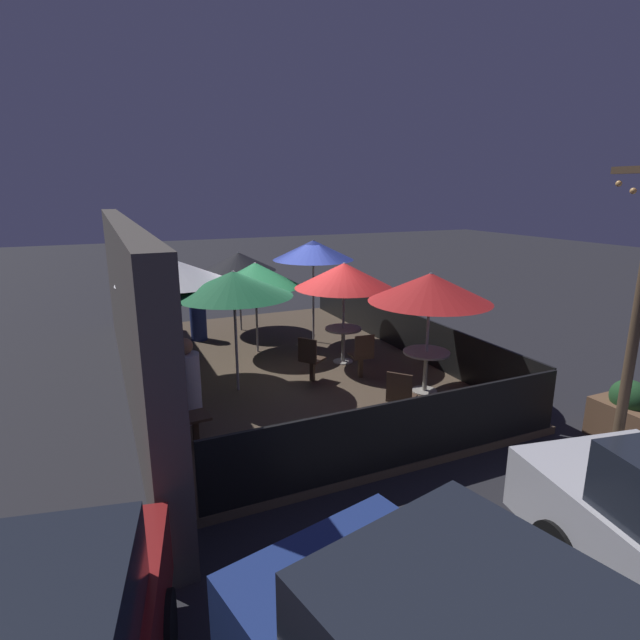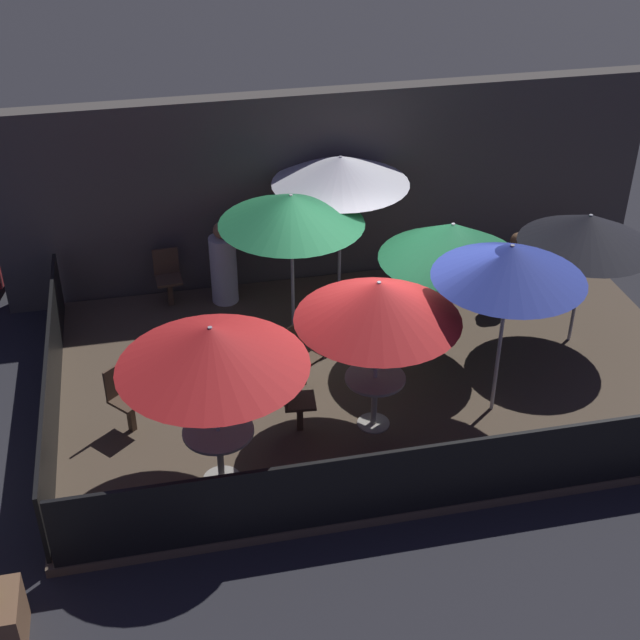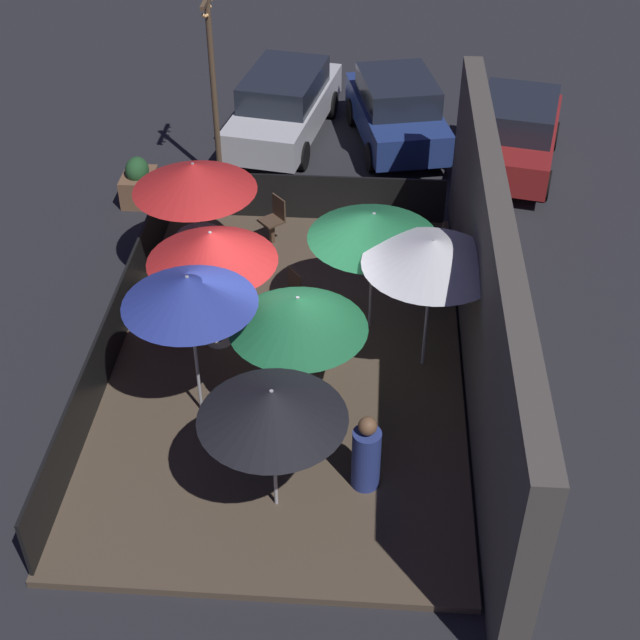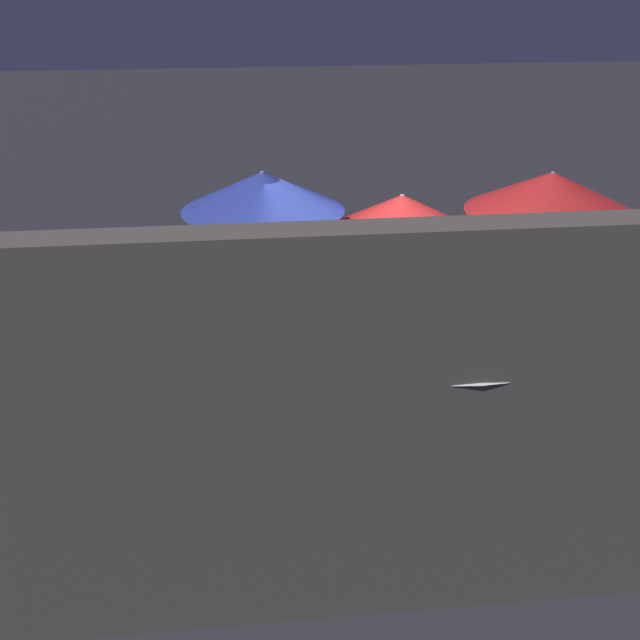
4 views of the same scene
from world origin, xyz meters
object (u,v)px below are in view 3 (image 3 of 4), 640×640
at_px(patio_umbrella_5, 272,405).
at_px(patio_chair_3, 274,218).
at_px(planter_box, 139,182).
at_px(patio_umbrella_6, 433,252).
at_px(parked_car_0, 284,104).
at_px(dining_table_1, 217,313).
at_px(patio_umbrella_1, 211,247).
at_px(parked_car_1, 397,110).
at_px(patio_chair_1, 289,293).
at_px(parked_car_2, 516,133).
at_px(patio_umbrella_2, 374,226).
at_px(patron_0, 432,268).
at_px(light_post, 213,80).
at_px(patio_chair_0, 233,282).
at_px(patio_umbrella_4, 188,290).
at_px(patio_chair_2, 437,247).
at_px(patron_1, 366,455).
at_px(dining_table_0, 200,242).
at_px(patio_umbrella_3, 298,313).
at_px(patio_umbrella_0, 194,177).

height_order(patio_umbrella_5, patio_chair_3, patio_umbrella_5).
distance_m(patio_chair_3, planter_box, 3.41).
xyz_separation_m(patio_umbrella_6, parked_car_0, (-8.18, -3.06, -1.43)).
height_order(patio_umbrella_5, dining_table_1, patio_umbrella_5).
relative_size(patio_umbrella_1, parked_car_1, 0.53).
xyz_separation_m(patio_chair_1, parked_car_2, (-5.93, 4.42, 0.24)).
bearing_deg(patio_umbrella_2, planter_box, -129.94).
height_order(patron_0, light_post, light_post).
bearing_deg(patio_umbrella_1, parked_car_2, 140.58).
height_order(patio_umbrella_2, patio_umbrella_6, patio_umbrella_6).
distance_m(dining_table_1, patio_chair_0, 1.04).
bearing_deg(parked_car_0, parked_car_2, 87.70).
distance_m(patio_umbrella_1, patio_umbrella_4, 1.68).
bearing_deg(patio_umbrella_6, patio_chair_2, 173.93).
bearing_deg(dining_table_1, patio_umbrella_4, -0.57).
height_order(patio_chair_3, patron_0, patron_0).
relative_size(patio_umbrella_1, dining_table_1, 2.78).
bearing_deg(patio_chair_2, dining_table_1, 28.98).
height_order(patio_umbrella_1, parked_car_1, patio_umbrella_1).
xyz_separation_m(planter_box, light_post, (-0.90, 1.56, 1.90)).
bearing_deg(patron_1, light_post, -172.97).
bearing_deg(patio_chair_0, patio_chair_2, 116.82).
bearing_deg(planter_box, dining_table_0, 34.05).
height_order(light_post, parked_car_0, light_post).
bearing_deg(patron_1, parked_car_2, 148.21).
bearing_deg(dining_table_1, planter_box, -152.75).
distance_m(patron_0, parked_car_1, 6.23).
bearing_deg(patio_chair_0, dining_table_1, -0.00).
height_order(patron_1, light_post, light_post).
distance_m(patio_umbrella_3, patron_0, 3.80).
xyz_separation_m(dining_table_0, dining_table_1, (2.08, 0.64, -0.01)).
height_order(patio_umbrella_6, dining_table_1, patio_umbrella_6).
relative_size(patio_umbrella_4, dining_table_1, 3.19).
relative_size(patio_chair_1, planter_box, 0.91).
bearing_deg(parked_car_2, patio_umbrella_5, -10.72).
height_order(patio_umbrella_2, patron_0, patio_umbrella_2).
height_order(patio_umbrella_2, patio_umbrella_4, patio_umbrella_4).
bearing_deg(patio_chair_2, patron_0, 78.00).
distance_m(patio_umbrella_1, patio_umbrella_6, 3.40).
relative_size(patio_chair_0, patio_chair_1, 1.01).
bearing_deg(patio_umbrella_1, dining_table_0, -162.75).
xyz_separation_m(patio_umbrella_6, patio_chair_2, (-2.71, 0.29, -1.66)).
height_order(patron_1, parked_car_1, parked_car_1).
bearing_deg(dining_table_1, light_post, -171.15).
height_order(patron_1, planter_box, patron_1).
height_order(dining_table_0, patio_chair_1, patio_chair_1).
relative_size(patron_0, parked_car_0, 0.29).
bearing_deg(light_post, patio_umbrella_4, 6.74).
relative_size(patio_umbrella_0, dining_table_1, 2.84).
height_order(patio_chair_0, light_post, light_post).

